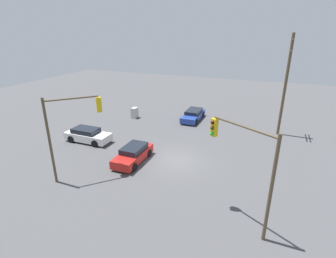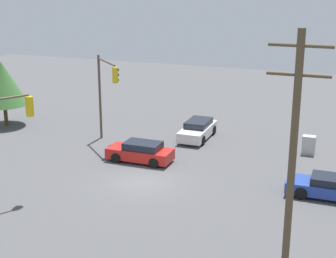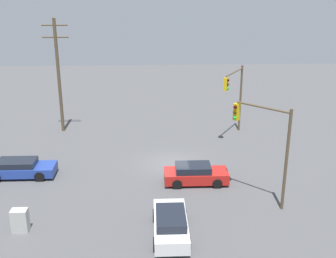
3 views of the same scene
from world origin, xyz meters
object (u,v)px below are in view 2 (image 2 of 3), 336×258
at_px(traffic_signal_main, 106,86).
at_px(sedan_white, 198,130).
at_px(sedan_red, 141,152).
at_px(electrical_cabinet, 309,145).
at_px(sedan_blue, 332,187).

bearing_deg(traffic_signal_main, sedan_white, 74.94).
bearing_deg(sedan_red, sedan_white, -17.66).
height_order(sedan_white, electrical_cabinet, sedan_white).
xyz_separation_m(sedan_white, sedan_blue, (10.14, -7.61, -0.06)).
relative_size(traffic_signal_main, electrical_cabinet, 4.84).
bearing_deg(sedan_red, traffic_signal_main, 55.06).
xyz_separation_m(sedan_blue, traffic_signal_main, (-15.87, 4.15, 3.65)).
height_order(sedan_white, traffic_signal_main, traffic_signal_main).
distance_m(sedan_white, traffic_signal_main, 7.60).
bearing_deg(electrical_cabinet, sedan_red, -151.78).
bearing_deg(sedan_white, electrical_cabinet, 175.11).
relative_size(sedan_red, sedan_blue, 0.90).
bearing_deg(electrical_cabinet, sedan_blue, -73.89).
bearing_deg(traffic_signal_main, sedan_blue, 29.17).
distance_m(sedan_red, sedan_blue, 12.18).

